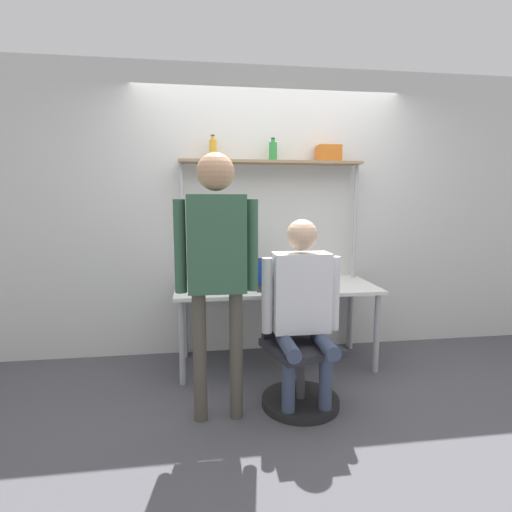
{
  "coord_description": "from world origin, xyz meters",
  "views": [
    {
      "loc": [
        -0.67,
        -3.03,
        1.48
      ],
      "look_at": [
        -0.26,
        -0.18,
        1.07
      ],
      "focal_mm": 28.0,
      "sensor_mm": 36.0,
      "label": 1
    }
  ],
  "objects": [
    {
      "name": "bottle_amber",
      "position": [
        -0.53,
        0.64,
        1.92
      ],
      "size": [
        0.07,
        0.07,
        0.22
      ],
      "color": "gold",
      "rests_on": "shelf_unit"
    },
    {
      "name": "laptop",
      "position": [
        -0.03,
        0.31,
        0.79
      ],
      "size": [
        0.36,
        0.25,
        0.25
      ],
      "color": "#333338",
      "rests_on": "desk"
    },
    {
      "name": "person_standing",
      "position": [
        -0.56,
        -0.47,
        1.14
      ],
      "size": [
        0.54,
        0.24,
        1.77
      ],
      "color": "#4C473D",
      "rests_on": "ground_plane"
    },
    {
      "name": "desk",
      "position": [
        0.0,
        0.39,
        0.65
      ],
      "size": [
        1.76,
        0.74,
        0.72
      ],
      "color": "silver",
      "rests_on": "ground_plane"
    },
    {
      "name": "shelf_unit",
      "position": [
        0.0,
        0.64,
        1.52
      ],
      "size": [
        1.68,
        0.23,
        1.83
      ],
      "color": "#997A56",
      "rests_on": "ground_plane"
    },
    {
      "name": "cell_phone",
      "position": [
        0.26,
        0.28,
        0.73
      ],
      "size": [
        0.07,
        0.15,
        0.01
      ],
      "color": "#264C8C",
      "rests_on": "desk"
    },
    {
      "name": "office_chair",
      "position": [
        0.02,
        -0.35,
        0.28
      ],
      "size": [
        0.57,
        0.57,
        0.91
      ],
      "color": "black",
      "rests_on": "ground_plane"
    },
    {
      "name": "bottle_green",
      "position": [
        0.01,
        0.64,
        1.92
      ],
      "size": [
        0.07,
        0.07,
        0.2
      ],
      "color": "#2D8C3F",
      "rests_on": "shelf_unit"
    },
    {
      "name": "ground_plane",
      "position": [
        0.0,
        0.0,
        0.0
      ],
      "size": [
        12.0,
        12.0,
        0.0
      ],
      "primitive_type": "plane",
      "color": "#4C4C51"
    },
    {
      "name": "wall_back",
      "position": [
        0.0,
        0.79,
        1.35
      ],
      "size": [
        8.0,
        0.06,
        2.7
      ],
      "color": "silver",
      "rests_on": "ground_plane"
    },
    {
      "name": "person_seated",
      "position": [
        0.04,
        -0.39,
        0.79
      ],
      "size": [
        0.56,
        0.47,
        1.35
      ],
      "color": "#38425B",
      "rests_on": "ground_plane"
    },
    {
      "name": "storage_box",
      "position": [
        0.53,
        0.64,
        1.91
      ],
      "size": [
        0.21,
        0.18,
        0.15
      ],
      "color": "#D1661E",
      "rests_on": "shelf_unit"
    },
    {
      "name": "monitor",
      "position": [
        -0.46,
        0.58,
        0.95
      ],
      "size": [
        0.6,
        0.22,
        0.42
      ],
      "color": "#B7B7BC",
      "rests_on": "desk"
    }
  ]
}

